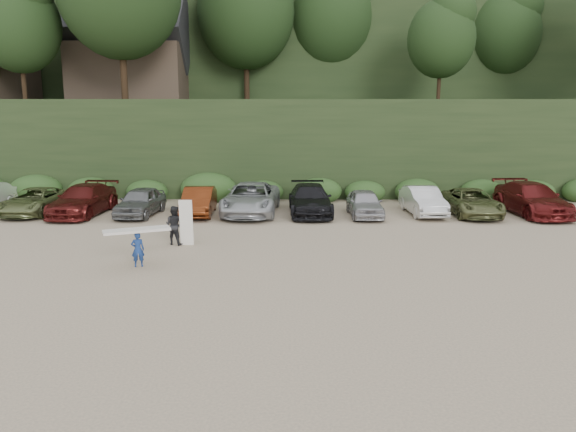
{
  "coord_description": "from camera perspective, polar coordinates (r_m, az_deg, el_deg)",
  "views": [
    {
      "loc": [
        -0.1,
        -18.76,
        5.53
      ],
      "look_at": [
        -0.27,
        3.0,
        1.3
      ],
      "focal_mm": 35.0,
      "sensor_mm": 36.0,
      "label": 1
    }
  ],
  "objects": [
    {
      "name": "ground",
      "position": [
        19.55,
        0.71,
        -5.42
      ],
      "size": [
        120.0,
        120.0,
        0.0
      ],
      "primitive_type": "plane",
      "color": "tan",
      "rests_on": "ground"
    },
    {
      "name": "hillside_backdrop",
      "position": [
        54.98,
        0.27,
        16.94
      ],
      "size": [
        90.0,
        41.5,
        28.0
      ],
      "color": "black",
      "rests_on": "ground"
    },
    {
      "name": "child_surfer",
      "position": [
        20.33,
        -15.06,
        -2.47
      ],
      "size": [
        2.34,
        1.48,
        1.36
      ],
      "color": "navy",
      "rests_on": "ground"
    },
    {
      "name": "parked_cars",
      "position": [
        29.36,
        -4.73,
        1.6
      ],
      "size": [
        34.08,
        6.01,
        1.64
      ],
      "color": "#9A9A9F",
      "rests_on": "ground"
    },
    {
      "name": "adult_surfer",
      "position": [
        23.28,
        -11.37,
        -0.9
      ],
      "size": [
        1.26,
        0.82,
        1.89
      ],
      "color": "black",
      "rests_on": "ground"
    }
  ]
}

